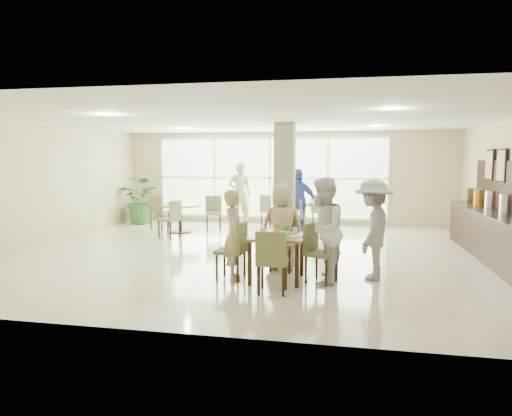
% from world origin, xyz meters
% --- Properties ---
extents(ground, '(10.00, 10.00, 0.00)m').
position_xyz_m(ground, '(0.00, 0.00, 0.00)').
color(ground, beige).
rests_on(ground, ground).
extents(room_shell, '(10.00, 10.00, 10.00)m').
position_xyz_m(room_shell, '(0.00, 0.00, 1.70)').
color(room_shell, white).
rests_on(room_shell, ground).
extents(window_bank, '(7.00, 0.04, 7.00)m').
position_xyz_m(window_bank, '(-0.50, 4.46, 1.40)').
color(window_bank, silver).
rests_on(window_bank, ground).
extents(column, '(0.45, 0.45, 2.80)m').
position_xyz_m(column, '(0.40, 1.20, 1.40)').
color(column, '#676B4A').
rests_on(column, ground).
extents(main_table, '(0.89, 0.89, 0.75)m').
position_xyz_m(main_table, '(0.71, -2.02, 0.65)').
color(main_table, brown).
rests_on(main_table, ground).
extents(round_table_left, '(1.14, 1.14, 0.75)m').
position_xyz_m(round_table_left, '(-2.61, 2.36, 0.58)').
color(round_table_left, brown).
rests_on(round_table_left, ground).
extents(round_table_right, '(1.18, 1.18, 0.75)m').
position_xyz_m(round_table_right, '(0.45, 3.38, 0.59)').
color(round_table_right, brown).
rests_on(round_table_right, ground).
extents(chairs_main_table, '(2.03, 1.87, 0.95)m').
position_xyz_m(chairs_main_table, '(0.72, -2.03, 0.47)').
color(chairs_main_table, '#4F5A32').
rests_on(chairs_main_table, ground).
extents(chairs_table_left, '(2.13, 1.98, 0.95)m').
position_xyz_m(chairs_table_left, '(-2.59, 2.37, 0.47)').
color(chairs_table_left, '#4F5A32').
rests_on(chairs_table_left, ground).
extents(chairs_table_right, '(2.09, 1.94, 0.95)m').
position_xyz_m(chairs_table_right, '(0.42, 3.37, 0.47)').
color(chairs_table_right, '#4F5A32').
rests_on(chairs_table_right, ground).
extents(tabletop_clutter, '(0.73, 0.77, 0.21)m').
position_xyz_m(tabletop_clutter, '(0.74, -2.04, 0.81)').
color(tabletop_clutter, white).
rests_on(tabletop_clutter, main_table).
extents(buffet_counter, '(0.64, 4.70, 1.95)m').
position_xyz_m(buffet_counter, '(4.70, 0.51, 0.55)').
color(buffet_counter, black).
rests_on(buffet_counter, ground).
extents(framed_art_a, '(0.05, 0.55, 0.70)m').
position_xyz_m(framed_art_a, '(4.95, 1.00, 1.85)').
color(framed_art_a, black).
rests_on(framed_art_a, ground).
extents(framed_art_b, '(0.05, 0.55, 0.70)m').
position_xyz_m(framed_art_b, '(4.95, 1.80, 1.85)').
color(framed_art_b, black).
rests_on(framed_art_b, ground).
extents(potted_plant, '(1.60, 1.60, 1.44)m').
position_xyz_m(potted_plant, '(-4.31, 3.71, 0.72)').
color(potted_plant, '#266027').
rests_on(potted_plant, ground).
extents(teen_left, '(0.51, 0.63, 1.49)m').
position_xyz_m(teen_left, '(0.01, -2.09, 0.74)').
color(teen_left, tan).
rests_on(teen_left, ground).
extents(teen_far, '(0.81, 0.51, 1.56)m').
position_xyz_m(teen_far, '(0.69, -1.26, 0.78)').
color(teen_far, tan).
rests_on(teen_far, ground).
extents(teen_right, '(0.74, 0.90, 1.70)m').
position_xyz_m(teen_right, '(1.45, -2.02, 0.85)').
color(teen_right, white).
rests_on(teen_right, ground).
extents(teen_standing, '(0.83, 1.18, 1.67)m').
position_xyz_m(teen_standing, '(2.24, -1.61, 0.83)').
color(teen_standing, '#949597').
rests_on(teen_standing, ground).
extents(adult_a, '(1.02, 0.58, 1.74)m').
position_xyz_m(adult_a, '(0.56, 2.42, 0.87)').
color(adult_a, '#3853AA').
rests_on(adult_a, ground).
extents(adult_b, '(1.00, 1.49, 1.48)m').
position_xyz_m(adult_b, '(1.21, 3.36, 0.74)').
color(adult_b, white).
rests_on(adult_b, ground).
extents(adult_standing, '(0.80, 0.65, 1.90)m').
position_xyz_m(adult_standing, '(-1.30, 3.87, 0.95)').
color(adult_standing, tan).
rests_on(adult_standing, ground).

